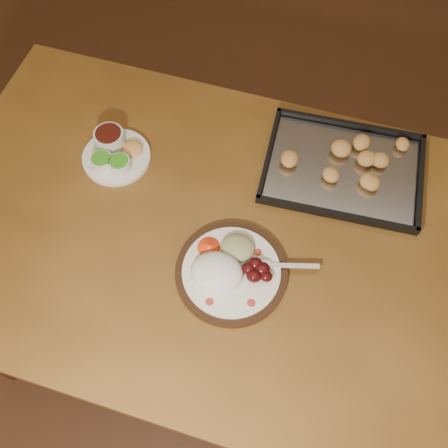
# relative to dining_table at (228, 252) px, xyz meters

# --- Properties ---
(ground) EXTENTS (4.00, 4.00, 0.00)m
(ground) POSITION_rel_dining_table_xyz_m (-0.04, 0.07, -0.65)
(ground) COLOR #502C1B
(ground) RESTS_ON ground
(dining_table) EXTENTS (1.54, 0.96, 0.75)m
(dining_table) POSITION_rel_dining_table_xyz_m (0.00, 0.00, 0.00)
(dining_table) COLOR brown
(dining_table) RESTS_ON ground
(dinner_plate) EXTENTS (0.32, 0.26, 0.06)m
(dinner_plate) POSITION_rel_dining_table_xyz_m (0.02, -0.09, 0.12)
(dinner_plate) COLOR black
(dinner_plate) RESTS_ON dining_table
(condiment_saucer) EXTENTS (0.18, 0.18, 0.06)m
(condiment_saucer) POSITION_rel_dining_table_xyz_m (-0.35, 0.15, 0.12)
(condiment_saucer) COLOR white
(condiment_saucer) RESTS_ON dining_table
(baking_tray) EXTENTS (0.41, 0.30, 0.04)m
(baking_tray) POSITION_rel_dining_table_xyz_m (0.24, 0.26, 0.11)
(baking_tray) COLOR black
(baking_tray) RESTS_ON dining_table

